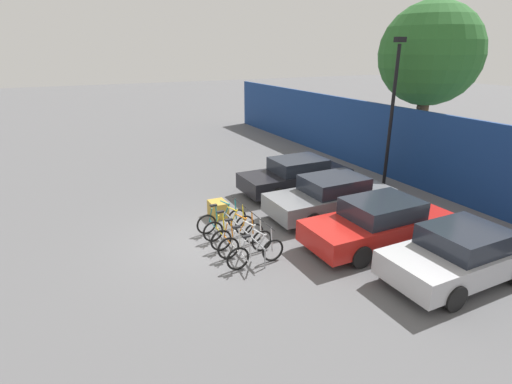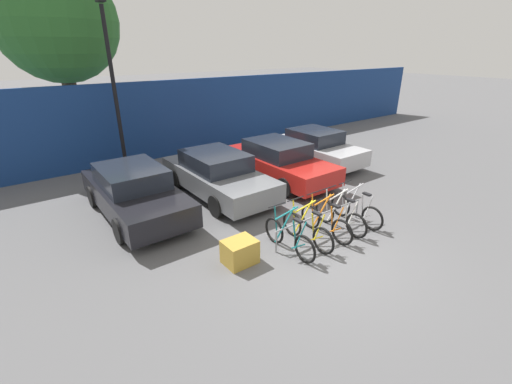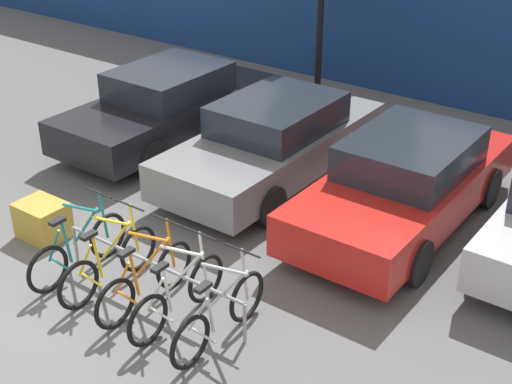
{
  "view_description": "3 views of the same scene",
  "coord_description": "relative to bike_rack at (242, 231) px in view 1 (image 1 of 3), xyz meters",
  "views": [
    {
      "loc": [
        10.38,
        -3.72,
        5.56
      ],
      "look_at": [
        -0.58,
        1.75,
        1.13
      ],
      "focal_mm": 28.0,
      "sensor_mm": 36.0,
      "label": 1
    },
    {
      "loc": [
        -5.3,
        -4.48,
        4.39
      ],
      "look_at": [
        -0.34,
        2.1,
        0.93
      ],
      "focal_mm": 24.0,
      "sensor_mm": 36.0,
      "label": 2
    },
    {
      "loc": [
        6.12,
        -4.59,
        5.51
      ],
      "look_at": [
        1.21,
        2.11,
        1.12
      ],
      "focal_mm": 50.0,
      "sensor_mm": 36.0,
      "label": 3
    }
  ],
  "objects": [
    {
      "name": "car_grey",
      "position": [
        -0.75,
        3.76,
        0.22
      ],
      "size": [
        1.91,
        4.52,
        1.4
      ],
      "color": "slate",
      "rests_on": "ground"
    },
    {
      "name": "bicycle_teal",
      "position": [
        -1.21,
        -0.15,
        -0.1
      ],
      "size": [
        0.68,
        1.71,
        1.05
      ],
      "rotation": [
        0.0,
        0.0,
        -0.03
      ],
      "color": "black",
      "rests_on": "ground"
    },
    {
      "name": "bicycle_white",
      "position": [
        0.56,
        -0.15,
        -0.1
      ],
      "size": [
        0.68,
        1.71,
        1.05
      ],
      "rotation": [
        0.0,
        0.0,
        0.05
      ],
      "color": "black",
      "rests_on": "ground"
    },
    {
      "name": "bike_rack",
      "position": [
        0.0,
        0.0,
        0.0
      ],
      "size": [
        2.97,
        0.04,
        0.57
      ],
      "color": "gray",
      "rests_on": "ground"
    },
    {
      "name": "cargo_crate",
      "position": [
        -2.37,
        0.17,
        -0.2
      ],
      "size": [
        0.7,
        0.56,
        0.55
      ],
      "primitive_type": "cube",
      "color": "#B28C33",
      "rests_on": "ground"
    },
    {
      "name": "bicycle_orange",
      "position": [
        0.02,
        -0.15,
        -0.1
      ],
      "size": [
        0.68,
        1.71,
        1.05
      ],
      "rotation": [
        0.0,
        0.0,
        -0.0
      ],
      "color": "black",
      "rests_on": "ground"
    },
    {
      "name": "bicycle_yellow",
      "position": [
        -0.63,
        -0.15,
        -0.1
      ],
      "size": [
        0.68,
        1.71,
        1.05
      ],
      "rotation": [
        0.0,
        0.0,
        0.06
      ],
      "color": "black",
      "rests_on": "ground"
    },
    {
      "name": "car_silver",
      "position": [
        4.1,
        4.14,
        0.22
      ],
      "size": [
        1.91,
        4.02,
        1.4
      ],
      "color": "#B7B7BC",
      "rests_on": "ground"
    },
    {
      "name": "hoarding_wall",
      "position": [
        -0.64,
        8.82,
        1.12
      ],
      "size": [
        36.0,
        0.16,
        3.19
      ],
      "primitive_type": "cube",
      "color": "navy",
      "rests_on": "ground"
    },
    {
      "name": "car_red",
      "position": [
        1.7,
        3.67,
        0.22
      ],
      "size": [
        1.91,
        4.55,
        1.4
      ],
      "color": "red",
      "rests_on": "ground"
    },
    {
      "name": "lamp_post",
      "position": [
        -2.4,
        7.82,
        2.86
      ],
      "size": [
        0.24,
        0.44,
        5.97
      ],
      "color": "black",
      "rests_on": "ground"
    },
    {
      "name": "ground_plane",
      "position": [
        -0.64,
        -0.68,
        -0.47
      ],
      "size": [
        120.0,
        120.0,
        0.0
      ],
      "primitive_type": "plane",
      "color": "#59595B"
    },
    {
      "name": "tree_behind_hoarding",
      "position": [
        -3.34,
        10.62,
        4.8
      ],
      "size": [
        4.42,
        4.42,
        7.53
      ],
      "color": "brown",
      "rests_on": "ground"
    },
    {
      "name": "car_black",
      "position": [
        -3.34,
        3.95,
        0.22
      ],
      "size": [
        1.91,
        4.5,
        1.4
      ],
      "color": "black",
      "rests_on": "ground"
    },
    {
      "name": "bicycle_silver",
      "position": [
        1.21,
        -0.15,
        -0.1
      ],
      "size": [
        0.68,
        1.71,
        1.05
      ],
      "rotation": [
        0.0,
        0.0,
        -0.01
      ],
      "color": "black",
      "rests_on": "ground"
    }
  ]
}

